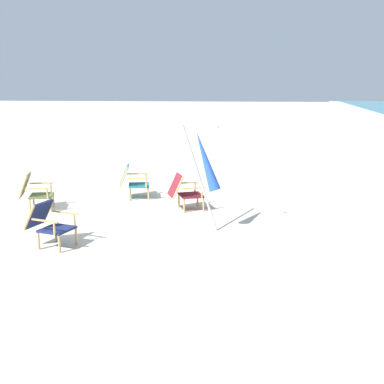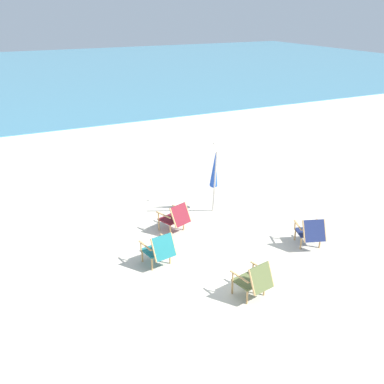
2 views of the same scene
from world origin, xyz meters
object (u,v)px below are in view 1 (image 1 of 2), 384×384
object	(u,v)px
beach_chair_back_left	(34,191)
beach_chair_front_left	(184,191)
beach_chair_far_center	(49,222)
umbrella_furled_blue	(205,162)
beach_chair_front_right	(132,181)

from	to	relation	value
beach_chair_back_left	beach_chair_front_left	world-z (taller)	beach_chair_back_left
beach_chair_far_center	umbrella_furled_blue	xyz separation A→B (m)	(-1.16, 2.66, 0.89)
beach_chair_front_right	beach_chair_front_left	world-z (taller)	beach_chair_front_right
beach_chair_far_center	umbrella_furled_blue	size ratio (longest dim) A/B	0.45
beach_chair_front_right	umbrella_furled_blue	bearing A→B (deg)	37.34
beach_chair_far_center	beach_chair_back_left	world-z (taller)	beach_chair_back_left
beach_chair_far_center	beach_chair_back_left	xyz separation A→B (m)	(-2.34, -1.10, 0.01)
beach_chair_far_center	beach_chair_front_left	xyz separation A→B (m)	(-2.57, 2.14, 0.00)
beach_chair_far_center	beach_chair_back_left	distance (m)	2.58
beach_chair_front_right	beach_chair_front_left	distance (m)	1.63
beach_chair_front_right	beach_chair_back_left	bearing A→B (deg)	-58.09
beach_chair_front_right	umbrella_furled_blue	xyz separation A→B (m)	(2.38, 1.82, 0.88)
beach_chair_back_left	beach_chair_front_left	size ratio (longest dim) A/B	0.93
beach_chair_front_right	umbrella_furled_blue	world-z (taller)	umbrella_furled_blue
beach_chair_far_center	beach_chair_front_right	distance (m)	3.64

